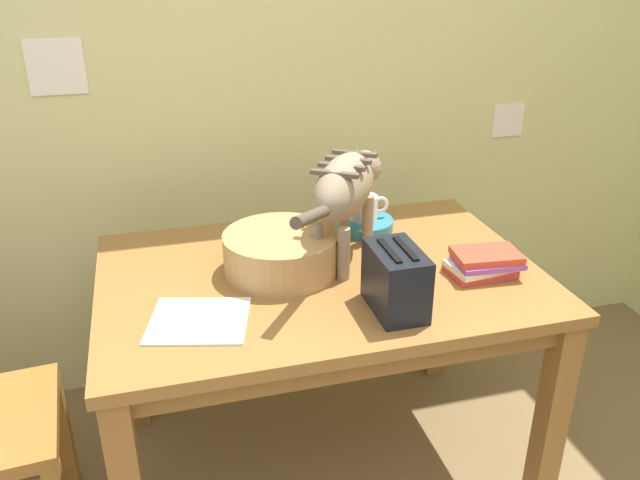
# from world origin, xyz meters

# --- Properties ---
(wall_rear) EXTENTS (4.26, 0.11, 2.50)m
(wall_rear) POSITION_xyz_m (-0.00, 1.86, 1.25)
(wall_rear) COLOR #D2D288
(wall_rear) RESTS_ON ground_plane
(dining_table) EXTENTS (1.26, 0.86, 0.73)m
(dining_table) POSITION_xyz_m (0.12, 1.18, 0.64)
(dining_table) COLOR olive
(dining_table) RESTS_ON ground_plane
(cat) EXTENTS (0.42, 0.58, 0.32)m
(cat) POSITION_xyz_m (0.23, 1.27, 0.95)
(cat) COLOR gray
(cat) RESTS_ON dining_table
(saucer_bowl) EXTENTS (0.20, 0.20, 0.04)m
(saucer_bowl) POSITION_xyz_m (0.34, 1.44, 0.74)
(saucer_bowl) COLOR teal
(saucer_bowl) RESTS_ON dining_table
(coffee_mug) EXTENTS (0.13, 0.09, 0.08)m
(coffee_mug) POSITION_xyz_m (0.35, 1.44, 0.80)
(coffee_mug) COLOR white
(coffee_mug) RESTS_ON saucer_bowl
(magazine) EXTENTS (0.29, 0.28, 0.01)m
(magazine) POSITION_xyz_m (-0.24, 1.00, 0.73)
(magazine) COLOR silver
(magazine) RESTS_ON dining_table
(book_stack) EXTENTS (0.21, 0.15, 0.07)m
(book_stack) POSITION_xyz_m (0.57, 1.04, 0.76)
(book_stack) COLOR #D53F3A
(book_stack) RESTS_ON dining_table
(wicker_basket) EXTENTS (0.33, 0.33, 0.12)m
(wicker_basket) POSITION_xyz_m (0.02, 1.21, 0.79)
(wicker_basket) COLOR tan
(wicker_basket) RESTS_ON dining_table
(toaster) EXTENTS (0.12, 0.20, 0.18)m
(toaster) POSITION_xyz_m (0.25, 0.92, 0.81)
(toaster) COLOR black
(toaster) RESTS_ON dining_table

